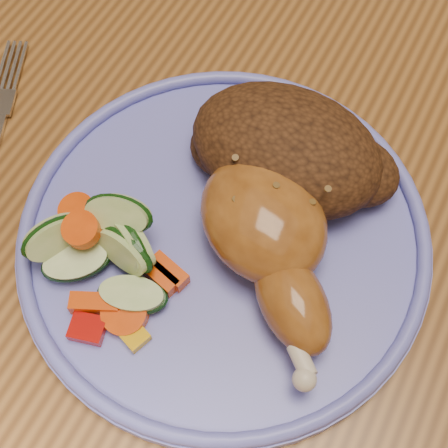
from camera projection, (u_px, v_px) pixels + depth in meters
name	position (u px, v px, depth m)	size (l,w,h in m)	color
ground	(296.00, 389.00, 1.13)	(4.00, 4.00, 0.00)	brown
dining_table	(375.00, 219.00, 0.54)	(0.90, 1.40, 0.75)	brown
plate	(224.00, 238.00, 0.43)	(0.29, 0.29, 0.01)	#696CD7
plate_rim	(224.00, 231.00, 0.42)	(0.28, 0.28, 0.01)	#696CD7
chicken_leg	(270.00, 238.00, 0.40)	(0.14, 0.15, 0.05)	#9B5A20
rice_pilaf	(290.00, 152.00, 0.43)	(0.15, 0.10, 0.06)	#452511
vegetable_pile	(106.00, 253.00, 0.41)	(0.11, 0.10, 0.05)	#A50A05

